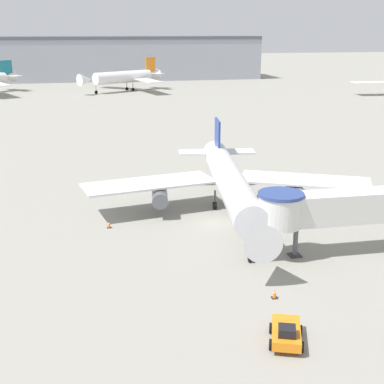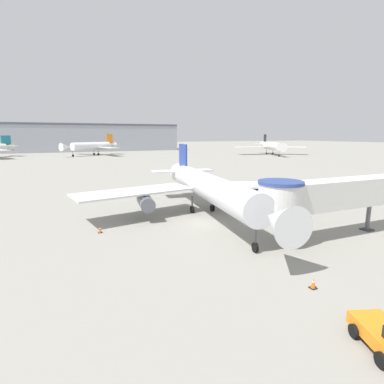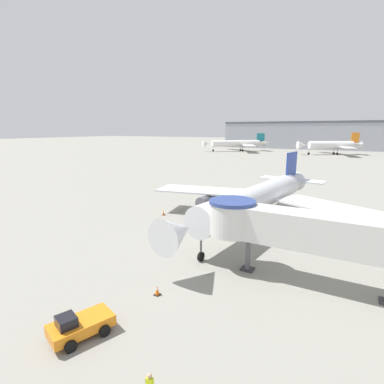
{
  "view_description": "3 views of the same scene",
  "coord_description": "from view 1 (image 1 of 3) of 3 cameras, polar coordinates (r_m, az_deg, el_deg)",
  "views": [
    {
      "loc": [
        -13.96,
        -52.2,
        20.05
      ],
      "look_at": [
        -3.4,
        -1.59,
        4.23
      ],
      "focal_mm": 50.0,
      "sensor_mm": 36.0,
      "label": 1
    },
    {
      "loc": [
        -15.24,
        -30.79,
        10.27
      ],
      "look_at": [
        -0.69,
        1.83,
        3.44
      ],
      "focal_mm": 28.0,
      "sensor_mm": 36.0,
      "label": 2
    },
    {
      "loc": [
        12.12,
        -33.71,
        12.25
      ],
      "look_at": [
        -3.79,
        -4.77,
        5.32
      ],
      "focal_mm": 28.0,
      "sensor_mm": 36.0,
      "label": 3
    }
  ],
  "objects": [
    {
      "name": "ground_plane",
      "position": [
        57.63,
        3.0,
        -3.36
      ],
      "size": [
        800.0,
        800.0,
        0.0
      ],
      "primitive_type": "plane",
      "color": "gray"
    },
    {
      "name": "main_airplane",
      "position": [
        59.1,
        4.11,
        0.96
      ],
      "size": [
        33.37,
        32.91,
        8.81
      ],
      "rotation": [
        0.0,
        0.0,
        -0.13
      ],
      "color": "silver",
      "rests_on": "ground_plane"
    },
    {
      "name": "jet_bridge",
      "position": [
        51.41,
        17.44,
        -1.4
      ],
      "size": [
        22.35,
        4.09,
        6.18
      ],
      "rotation": [
        0.0,
        0.0,
        -0.01
      ],
      "color": "silver",
      "rests_on": "ground_plane"
    },
    {
      "name": "pushback_tug_orange",
      "position": [
        37.16,
        10.02,
        -14.59
      ],
      "size": [
        3.03,
        4.1,
        1.62
      ],
      "rotation": [
        0.0,
        0.0,
        -0.35
      ],
      "color": "orange",
      "rests_on": "ground_plane"
    },
    {
      "name": "traffic_cone_port_wing",
      "position": [
        56.87,
        -8.84,
        -3.46
      ],
      "size": [
        0.44,
        0.44,
        0.72
      ],
      "color": "black",
      "rests_on": "ground_plane"
    },
    {
      "name": "traffic_cone_near_nose",
      "position": [
        42.66,
        8.81,
        -10.68
      ],
      "size": [
        0.46,
        0.46,
        0.76
      ],
      "color": "black",
      "rests_on": "ground_plane"
    },
    {
      "name": "background_jet_orange_tail",
      "position": [
        183.01,
        -7.2,
        12.08
      ],
      "size": [
        29.79,
        31.24,
        10.73
      ],
      "rotation": [
        0.0,
        0.0,
        -1.02
      ],
      "color": "white",
      "rests_on": "ground_plane"
    },
    {
      "name": "terminal_building",
      "position": [
        227.67,
        -9.75,
        13.9
      ],
      "size": [
        129.83,
        23.76,
        17.2
      ],
      "color": "#999EA8",
      "rests_on": "ground_plane"
    }
  ]
}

